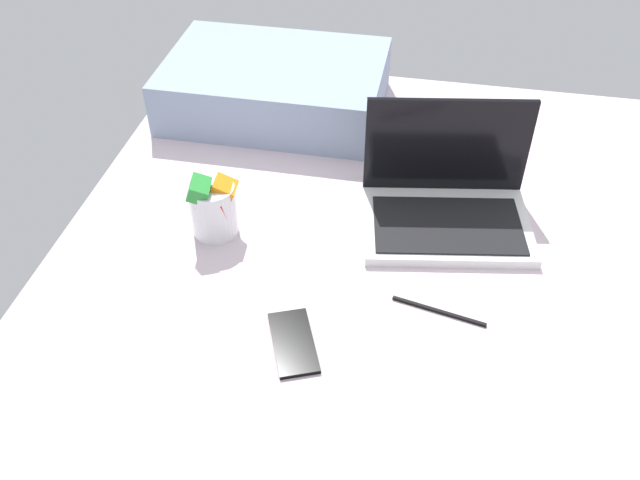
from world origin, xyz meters
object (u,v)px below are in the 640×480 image
cell_phone (293,342)px  pillow (275,86)px  snack_cup (214,208)px  laptop (447,202)px

cell_phone → pillow: bearing=-96.4°
snack_cup → pillow: bearing=89.1°
laptop → snack_cup: bearing=-173.6°
cell_phone → pillow: size_ratio=0.27×
laptop → cell_phone: laptop is taller
laptop → pillow: size_ratio=0.70×
laptop → snack_cup: (-44.41, -12.63, 1.61)cm
snack_cup → cell_phone: snack_cup is taller
cell_phone → pillow: 75.92cm
snack_cup → cell_phone: 33.66cm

